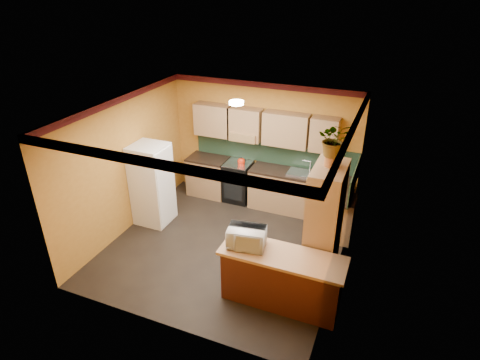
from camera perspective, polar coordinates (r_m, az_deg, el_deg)
name	(u,v)px	position (r m, az deg, el deg)	size (l,w,h in m)	color
room_shell	(231,140)	(7.00, -1.35, 5.73)	(4.24, 4.24, 2.72)	black
base_cabinets_back	(264,187)	(8.93, 3.42, -0.99)	(3.65, 0.60, 0.88)	#A37156
countertop_back	(265,168)	(8.73, 3.51, 1.68)	(3.65, 0.62, 0.04)	black
stove	(238,181)	(9.12, -0.28, -0.21)	(0.58, 0.58, 0.91)	black
kettle	(241,161)	(8.81, 0.19, 2.69)	(0.17, 0.17, 0.18)	red
sink	(299,173)	(8.52, 8.44, 1.03)	(0.48, 0.40, 0.03)	silver
base_cabinets_right	(333,216)	(8.06, 13.04, -5.06)	(0.60, 0.80, 0.88)	#A37156
countertop_right	(335,196)	(7.83, 13.38, -2.20)	(0.62, 0.80, 0.04)	black
fridge	(152,184)	(8.34, -12.41, -0.60)	(0.68, 0.66, 1.70)	white
pantry	(324,226)	(6.60, 11.84, -6.47)	(0.48, 0.90, 2.10)	#A37156
fern_pot	(332,161)	(6.11, 12.92, 2.67)	(0.22, 0.22, 0.16)	#975124
fern	(334,139)	(5.98, 13.26, 5.65)	(0.47, 0.41, 0.52)	#A37156
breakfast_bar	(281,280)	(6.40, 5.87, -14.00)	(1.80, 0.55, 0.88)	#541F13
bar_top	(283,256)	(6.11, 6.08, -10.70)	(1.90, 0.65, 0.05)	tan
microwave	(246,237)	(6.14, 0.92, -8.15)	(0.57, 0.39, 0.32)	white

